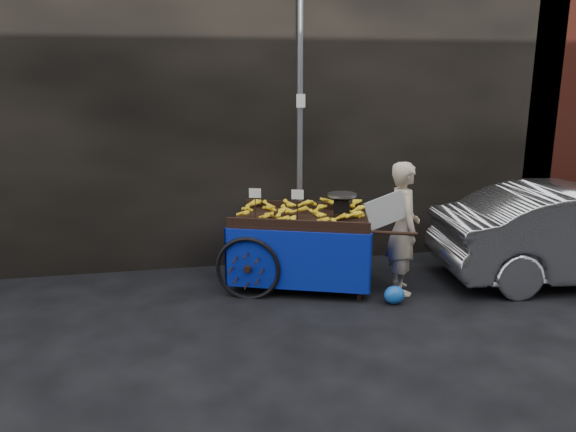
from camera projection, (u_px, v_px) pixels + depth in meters
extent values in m
plane|color=black|center=(298.00, 303.00, 6.94)|extent=(80.00, 80.00, 0.00)
cube|color=black|center=(199.00, 91.00, 8.62)|extent=(11.00, 2.00, 5.00)
cube|color=#591E14|center=(573.00, 89.00, 9.84)|extent=(3.00, 2.00, 5.00)
cylinder|color=slate|center=(300.00, 130.00, 7.75)|extent=(0.08, 0.08, 4.00)
cube|color=white|center=(301.00, 101.00, 7.61)|extent=(0.12, 0.02, 0.18)
cube|color=black|center=(303.00, 220.00, 7.36)|extent=(2.05, 1.66, 0.07)
cube|color=black|center=(308.00, 205.00, 7.84)|extent=(1.69, 0.66, 0.11)
cube|color=black|center=(297.00, 225.00, 6.84)|extent=(1.69, 0.66, 0.11)
cube|color=black|center=(360.00, 266.00, 6.92)|extent=(0.07, 0.07, 0.89)
cube|color=black|center=(363.00, 245.00, 7.78)|extent=(0.07, 0.07, 0.89)
cylinder|color=black|center=(394.00, 233.00, 6.75)|extent=(0.54, 0.23, 0.04)
cylinder|color=black|center=(393.00, 215.00, 7.61)|extent=(0.54, 0.23, 0.04)
torus|color=black|center=(248.00, 269.00, 7.00)|extent=(0.80, 0.34, 0.83)
torus|color=black|center=(266.00, 242.00, 8.15)|extent=(0.80, 0.34, 0.83)
cylinder|color=black|center=(258.00, 254.00, 7.58)|extent=(0.48, 1.19, 0.06)
cube|color=#081C9B|center=(297.00, 261.00, 6.91)|extent=(1.72, 0.65, 0.76)
cube|color=#081C9B|center=(308.00, 236.00, 8.00)|extent=(1.72, 0.65, 0.76)
cube|color=#081C9B|center=(237.00, 244.00, 7.59)|extent=(0.42, 1.09, 0.76)
cube|color=#081C9B|center=(371.00, 251.00, 7.31)|extent=(0.42, 1.09, 0.76)
cube|color=black|center=(342.00, 207.00, 7.29)|extent=(0.24, 0.22, 0.18)
cylinder|color=silver|center=(342.00, 195.00, 7.25)|extent=(0.49, 0.49, 0.03)
cube|color=white|center=(255.00, 193.00, 7.25)|extent=(0.15, 0.06, 0.12)
cube|color=white|center=(298.00, 195.00, 7.16)|extent=(0.15, 0.06, 0.12)
imported|color=tan|center=(403.00, 228.00, 7.13)|extent=(0.48, 0.67, 1.70)
cube|color=silver|center=(386.00, 210.00, 6.82)|extent=(0.59, 0.04, 0.50)
ellipsoid|color=blue|center=(394.00, 295.00, 6.89)|extent=(0.26, 0.20, 0.23)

